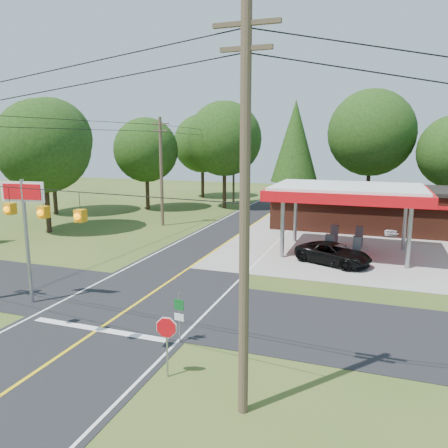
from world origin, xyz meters
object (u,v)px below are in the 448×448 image
(suv_car, at_px, (333,254))
(octagonal_stop_sign, at_px, (166,333))
(big_stop_sign, at_px, (24,214))
(gas_canopy, at_px, (347,194))
(sedan_car, at_px, (387,227))

(suv_car, bearing_deg, octagonal_stop_sign, -170.49)
(octagonal_stop_sign, bearing_deg, suv_car, 75.98)
(big_stop_sign, bearing_deg, suv_car, 41.66)
(suv_car, xyz_separation_m, octagonal_stop_sign, (-4.00, -16.01, 0.94))
(suv_car, bearing_deg, gas_canopy, 14.07)
(sedan_car, xyz_separation_m, big_stop_sign, (-17.00, -23.01, 3.91))
(sedan_car, bearing_deg, octagonal_stop_sign, -120.83)
(gas_canopy, relative_size, suv_car, 2.15)
(sedan_car, height_order, big_stop_sign, big_stop_sign)
(gas_canopy, distance_m, octagonal_stop_sign, 19.72)
(gas_canopy, distance_m, sedan_car, 9.30)
(gas_canopy, xyz_separation_m, sedan_car, (3.00, 8.00, -3.67))
(gas_canopy, bearing_deg, octagonal_stop_sign, -103.32)
(suv_car, distance_m, sedan_car, 11.54)
(gas_canopy, xyz_separation_m, big_stop_sign, (-14.00, -15.01, 0.24))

